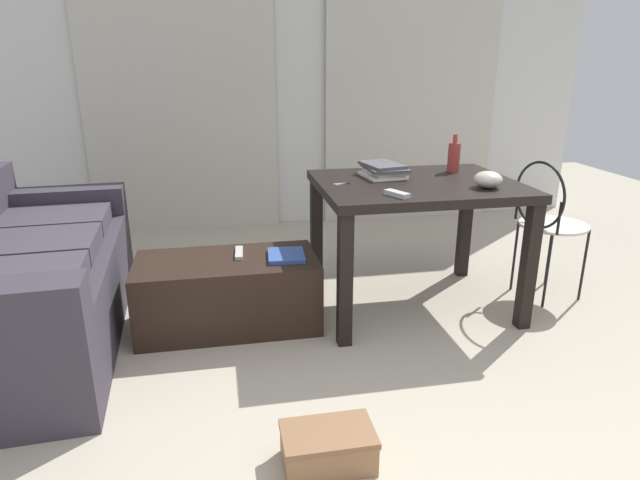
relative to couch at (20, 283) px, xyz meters
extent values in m
plane|color=#B2A893|center=(1.76, -0.23, -0.32)|extent=(8.60, 8.60, 0.00)
cube|color=silver|center=(1.76, 1.96, 0.99)|extent=(5.16, 0.10, 2.63)
cube|color=beige|center=(0.77, 1.87, 0.87)|extent=(1.55, 0.03, 2.38)
cube|color=beige|center=(2.75, 1.87, 0.87)|extent=(1.55, 0.03, 2.38)
cube|color=#38333D|center=(0.04, 0.00, -0.09)|extent=(0.95, 1.85, 0.46)
cube|color=#38333D|center=(-0.01, 0.80, 0.22)|extent=(0.86, 0.25, 0.17)
cube|color=#3E3944|center=(0.06, 0.47, 0.19)|extent=(0.63, 0.48, 0.10)
cube|color=#3E3944|center=(0.09, 0.00, 0.19)|extent=(0.63, 0.48, 0.10)
cube|color=#3E3944|center=(0.11, -0.46, 0.19)|extent=(0.63, 0.48, 0.10)
cube|color=black|center=(1.04, -0.02, -0.13)|extent=(0.97, 0.49, 0.39)
cube|color=black|center=(2.13, 0.04, 0.41)|extent=(1.11, 0.88, 0.05)
cube|color=black|center=(1.62, -0.35, 0.03)|extent=(0.07, 0.07, 0.71)
cube|color=black|center=(2.63, -0.35, 0.03)|extent=(0.07, 0.07, 0.71)
cube|color=black|center=(1.62, 0.43, 0.03)|extent=(0.07, 0.07, 0.71)
cube|color=black|center=(2.63, 0.43, 0.03)|extent=(0.07, 0.07, 0.71)
cylinder|color=silver|center=(3.00, 0.01, 0.13)|extent=(0.40, 0.40, 0.02)
cylinder|color=black|center=(3.17, -0.10, -0.10)|extent=(0.02, 0.02, 0.45)
cylinder|color=black|center=(3.12, 0.18, -0.10)|extent=(0.02, 0.02, 0.45)
cylinder|color=black|center=(2.89, -0.15, -0.10)|extent=(0.02, 0.02, 0.45)
cylinder|color=black|center=(2.84, 0.13, -0.10)|extent=(0.02, 0.02, 0.45)
torus|color=black|center=(2.87, -0.01, 0.33)|extent=(0.09, 0.39, 0.40)
cylinder|color=black|center=(2.90, -0.18, 0.24)|extent=(0.02, 0.02, 0.19)
cylinder|color=black|center=(2.83, 0.16, 0.24)|extent=(0.02, 0.02, 0.19)
cylinder|color=#99332D|center=(2.44, 0.26, 0.52)|extent=(0.07, 0.07, 0.17)
cylinder|color=#99332D|center=(2.44, 0.26, 0.63)|extent=(0.03, 0.03, 0.05)
ellipsoid|color=beige|center=(2.44, -0.18, 0.48)|extent=(0.15, 0.15, 0.09)
cube|color=silver|center=(1.97, 0.20, 0.44)|extent=(0.24, 0.28, 0.02)
cube|color=silver|center=(1.99, 0.21, 0.46)|extent=(0.21, 0.27, 0.02)
cube|color=#4C4C51|center=(1.99, 0.20, 0.48)|extent=(0.23, 0.29, 0.02)
cube|color=#4C4C51|center=(1.98, 0.21, 0.50)|extent=(0.24, 0.30, 0.02)
cube|color=#B7B7B2|center=(1.90, -0.27, 0.45)|extent=(0.11, 0.15, 0.02)
cube|color=#9EA0A5|center=(1.68, 0.04, 0.44)|extent=(0.07, 0.05, 0.00)
torus|color=#262628|center=(1.73, 0.06, 0.44)|extent=(0.03, 0.03, 0.00)
cube|color=#9EA0A5|center=(1.68, 0.05, 0.44)|extent=(0.07, 0.03, 0.00)
torus|color=#262628|center=(1.73, 0.06, 0.44)|extent=(0.03, 0.03, 0.00)
cube|color=#B7B7B2|center=(1.12, 0.04, 0.07)|extent=(0.05, 0.19, 0.02)
cube|color=#33519E|center=(1.36, -0.05, 0.08)|extent=(0.21, 0.24, 0.02)
cube|color=#996B47|center=(1.36, -1.21, -0.26)|extent=(0.33, 0.20, 0.12)
cube|color=brown|center=(1.36, -1.21, -0.19)|extent=(0.34, 0.21, 0.02)
camera|label=1|loc=(1.02, -2.80, 1.09)|focal=30.49mm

